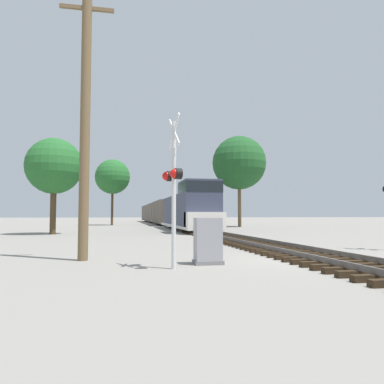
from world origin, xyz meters
TOP-DOWN VIEW (x-y plane):
  - ground_plane at (0.00, 0.00)m, footprint 400.00×400.00m
  - rail_track_bed at (0.00, -0.00)m, footprint 2.60×160.00m
  - freight_train at (0.00, 45.80)m, footprint 2.99×62.50m
  - crossing_signal_near at (-4.90, -1.11)m, footprint 0.47×1.02m
  - relay_cabinet at (-3.72, -0.32)m, footprint 0.86×0.63m
  - utility_pole at (-7.52, 1.30)m, footprint 1.80×0.33m
  - tree_far_right at (-11.40, 18.64)m, footprint 4.31×4.31m
  - tree_mid_background at (8.15, 32.97)m, footprint 6.68×6.68m
  - tree_deep_background at (-7.52, 43.32)m, footprint 4.99×4.99m

SIDE VIEW (x-z plane):
  - ground_plane at x=0.00m, z-range 0.00..0.00m
  - rail_track_bed at x=0.00m, z-range -0.02..0.29m
  - relay_cabinet at x=-3.72m, z-range -0.01..1.38m
  - freight_train at x=0.00m, z-range -0.30..3.97m
  - crossing_signal_near at x=-4.90m, z-range 0.31..4.59m
  - utility_pole at x=-7.52m, z-range 0.10..9.18m
  - tree_far_right at x=-11.40m, z-range 1.51..8.90m
  - tree_deep_background at x=-7.52m, z-range 2.21..11.67m
  - tree_mid_background at x=8.15m, z-range 2.30..13.60m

